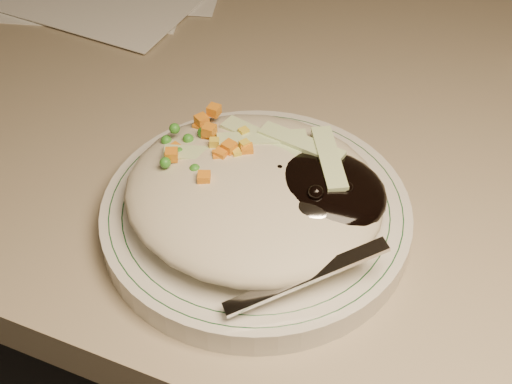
% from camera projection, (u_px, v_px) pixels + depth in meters
% --- Properties ---
extents(desk, '(1.40, 0.70, 0.74)m').
position_uv_depth(desk, '(363.00, 238.00, 0.81)').
color(desk, gray).
rests_on(desk, ground).
extents(plate, '(0.24, 0.24, 0.02)m').
position_uv_depth(plate, '(256.00, 216.00, 0.55)').
color(plate, silver).
rests_on(plate, desk).
extents(plate_rim, '(0.22, 0.22, 0.00)m').
position_uv_depth(plate_rim, '(256.00, 207.00, 0.54)').
color(plate_rim, '#144723').
rests_on(plate_rim, plate).
extents(meal, '(0.20, 0.19, 0.05)m').
position_uv_depth(meal, '(261.00, 189.00, 0.52)').
color(meal, '#C0B79C').
rests_on(meal, plate).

